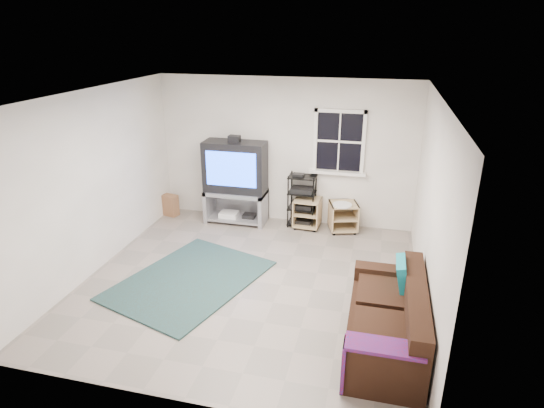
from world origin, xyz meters
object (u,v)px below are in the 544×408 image
(tv_unit, at_px, (236,175))
(side_table_left, at_px, (308,211))
(sofa, at_px, (389,323))
(av_rack, at_px, (302,203))
(side_table_right, at_px, (343,214))

(tv_unit, height_order, side_table_left, tv_unit)
(tv_unit, height_order, sofa, tv_unit)
(tv_unit, relative_size, sofa, 0.89)
(av_rack, relative_size, side_table_right, 1.68)
(av_rack, height_order, side_table_left, av_rack)
(tv_unit, distance_m, side_table_right, 2.03)
(side_table_right, bearing_deg, tv_unit, -178.09)
(side_table_left, distance_m, sofa, 3.37)
(side_table_left, xyz_separation_m, sofa, (1.43, -3.05, 0.01))
(sofa, bearing_deg, side_table_left, 115.12)
(side_table_right, bearing_deg, sofa, -75.12)
(av_rack, height_order, side_table_right, av_rack)
(tv_unit, relative_size, side_table_left, 3.04)
(av_rack, xyz_separation_m, sofa, (1.54, -3.06, -0.13))
(av_rack, relative_size, sofa, 0.53)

